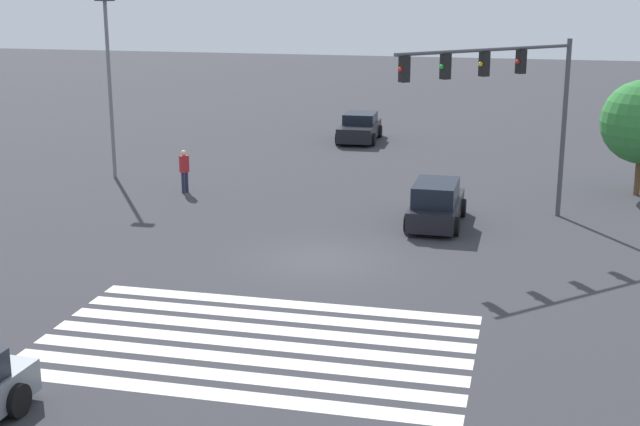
{
  "coord_description": "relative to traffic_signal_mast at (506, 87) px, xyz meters",
  "views": [
    {
      "loc": [
        6.34,
        -26.41,
        8.76
      ],
      "look_at": [
        0.0,
        0.0,
        1.57
      ],
      "focal_mm": 50.0,
      "sensor_mm": 36.0,
      "label": 1
    }
  ],
  "objects": [
    {
      "name": "ground_plane",
      "position": [
        -5.39,
        -5.39,
        -5.09
      ],
      "size": [
        152.97,
        152.97,
        0.0
      ],
      "primitive_type": "plane",
      "color": "#333338"
    },
    {
      "name": "crosswalk_markings",
      "position": [
        -5.39,
        -12.3,
        -5.08
      ],
      "size": [
        10.71,
        6.3,
        0.01
      ],
      "rotation": [
        0.0,
        0.0,
        1.57
      ],
      "color": "silver",
      "rests_on": "ground_plane"
    },
    {
      "name": "traffic_signal_mast",
      "position": [
        0.0,
        0.0,
        0.0
      ],
      "size": [
        5.66,
        5.66,
        6.64
      ],
      "rotation": [
        0.0,
        0.0,
        -2.36
      ],
      "color": "#47474C",
      "rests_on": "ground_plane"
    },
    {
      "name": "car_1",
      "position": [
        -8.31,
        16.14,
        -4.37
      ],
      "size": [
        2.28,
        4.46,
        1.53
      ],
      "rotation": [
        0.0,
        0.0,
        -1.53
      ],
      "color": "black",
      "rests_on": "ground_plane"
    },
    {
      "name": "car_2",
      "position": [
        -2.27,
        -0.31,
        -4.31
      ],
      "size": [
        1.94,
        4.31,
        1.66
      ],
      "rotation": [
        0.0,
        0.0,
        1.57
      ],
      "color": "black",
      "rests_on": "ground_plane"
    },
    {
      "name": "pedestrian",
      "position": [
        -13.09,
        2.34,
        -4.06
      ],
      "size": [
        0.41,
        0.41,
        1.82
      ],
      "rotation": [
        0.0,
        0.0,
        -0.79
      ],
      "color": "#232842",
      "rests_on": "ground_plane"
    },
    {
      "name": "street_light_pole_b",
      "position": [
        -17.28,
        4.34,
        -0.29
      ],
      "size": [
        0.8,
        0.36,
        7.99
      ],
      "color": "slate",
      "rests_on": "ground_plane"
    }
  ]
}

